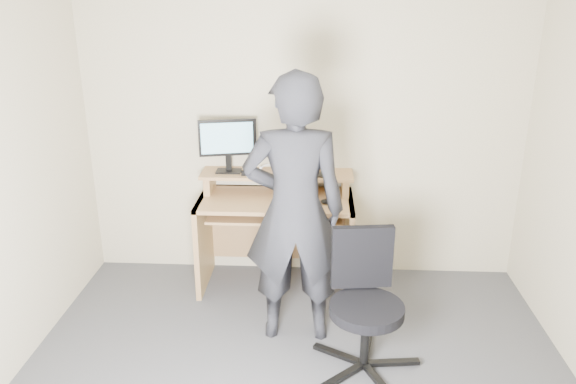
# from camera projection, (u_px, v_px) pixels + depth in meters

# --- Properties ---
(back_wall) EXTENTS (3.50, 0.02, 2.50)m
(back_wall) POSITION_uv_depth(u_px,v_px,m) (303.00, 126.00, 4.44)
(back_wall) COLOR beige
(back_wall) RESTS_ON ground
(desk) EXTENTS (1.20, 0.60, 0.91)m
(desk) POSITION_uv_depth(u_px,v_px,m) (277.00, 218.00, 4.49)
(desk) COLOR tan
(desk) RESTS_ON ground
(monitor) EXTENTS (0.44, 0.13, 0.42)m
(monitor) POSITION_uv_depth(u_px,v_px,m) (228.00, 141.00, 4.36)
(monitor) COLOR black
(monitor) RESTS_ON desk
(external_drive) EXTENTS (0.09, 0.14, 0.20)m
(external_drive) POSITION_uv_depth(u_px,v_px,m) (283.00, 161.00, 4.39)
(external_drive) COLOR black
(external_drive) RESTS_ON desk
(travel_mug) EXTENTS (0.09, 0.09, 0.18)m
(travel_mug) POSITION_uv_depth(u_px,v_px,m) (279.00, 161.00, 4.42)
(travel_mug) COLOR silver
(travel_mug) RESTS_ON desk
(smartphone) EXTENTS (0.10, 0.14, 0.01)m
(smartphone) POSITION_uv_depth(u_px,v_px,m) (323.00, 175.00, 4.37)
(smartphone) COLOR black
(smartphone) RESTS_ON desk
(charger) EXTENTS (0.05, 0.04, 0.03)m
(charger) POSITION_uv_depth(u_px,v_px,m) (244.00, 173.00, 4.36)
(charger) COLOR black
(charger) RESTS_ON desk
(headphones) EXTENTS (0.16, 0.16, 0.06)m
(headphones) POSITION_uv_depth(u_px,v_px,m) (269.00, 169.00, 4.49)
(headphones) COLOR silver
(headphones) RESTS_ON desk
(keyboard) EXTENTS (0.49, 0.35, 0.03)m
(keyboard) POSITION_uv_depth(u_px,v_px,m) (283.00, 213.00, 4.28)
(keyboard) COLOR black
(keyboard) RESTS_ON desk
(mouse) EXTENTS (0.10, 0.07, 0.04)m
(mouse) POSITION_uv_depth(u_px,v_px,m) (327.00, 202.00, 4.22)
(mouse) COLOR black
(mouse) RESTS_ON desk
(office_chair) EXTENTS (0.68, 0.69, 0.87)m
(office_chair) POSITION_uv_depth(u_px,v_px,m) (365.00, 297.00, 3.48)
(office_chair) COLOR black
(office_chair) RESTS_ON ground
(person) EXTENTS (0.69, 0.47, 1.83)m
(person) POSITION_uv_depth(u_px,v_px,m) (294.00, 211.00, 3.64)
(person) COLOR black
(person) RESTS_ON ground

